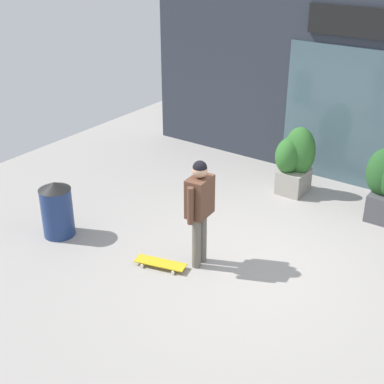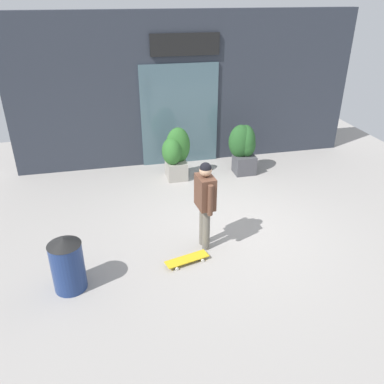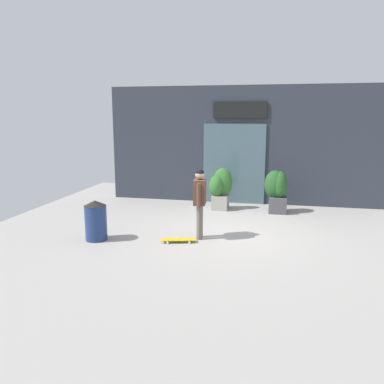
{
  "view_description": "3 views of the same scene",
  "coord_description": "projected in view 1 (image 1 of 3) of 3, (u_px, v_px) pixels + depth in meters",
  "views": [
    {
      "loc": [
        3.13,
        -5.89,
        4.4
      ],
      "look_at": [
        -0.79,
        -0.38,
        1.05
      ],
      "focal_mm": 50.73,
      "sensor_mm": 36.0,
      "label": 1
    },
    {
      "loc": [
        -2.09,
        -6.04,
        4.07
      ],
      "look_at": [
        -0.79,
        -0.38,
        1.05
      ],
      "focal_mm": 36.67,
      "sensor_mm": 36.0,
      "label": 2
    },
    {
      "loc": [
        1.05,
        -8.9,
        2.77
      ],
      "look_at": [
        -0.79,
        -0.38,
        1.05
      ],
      "focal_mm": 36.51,
      "sensor_mm": 36.0,
      "label": 3
    }
  ],
  "objects": [
    {
      "name": "planter_box_right",
      "position": [
        294.0,
        160.0,
        9.65
      ],
      "size": [
        0.68,
        0.62,
        1.24
      ],
      "color": "gray",
      "rests_on": "ground_plane"
    },
    {
      "name": "building_facade",
      "position": [
        354.0,
        85.0,
        9.64
      ],
      "size": [
        8.58,
        0.31,
        3.68
      ],
      "color": "#2D333D",
      "rests_on": "ground_plane"
    },
    {
      "name": "skateboarder",
      "position": [
        200.0,
        204.0,
        7.4
      ],
      "size": [
        0.29,
        0.58,
        1.61
      ],
      "rotation": [
        0.0,
        0.0,
        -3.05
      ],
      "color": "#666056",
      "rests_on": "ground_plane"
    },
    {
      "name": "ground_plane",
      "position": [
        251.0,
        261.0,
        7.88
      ],
      "size": [
        12.0,
        12.0,
        0.0
      ],
      "primitive_type": "plane",
      "color": "#9E9993"
    },
    {
      "name": "trash_bin",
      "position": [
        57.0,
        209.0,
        8.36
      ],
      "size": [
        0.5,
        0.5,
        0.91
      ],
      "color": "navy",
      "rests_on": "ground_plane"
    },
    {
      "name": "skateboard",
      "position": [
        160.0,
        263.0,
        7.72
      ],
      "size": [
        0.78,
        0.39,
        0.08
      ],
      "rotation": [
        0.0,
        0.0,
        -2.89
      ],
      "color": "gold",
      "rests_on": "ground_plane"
    }
  ]
}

